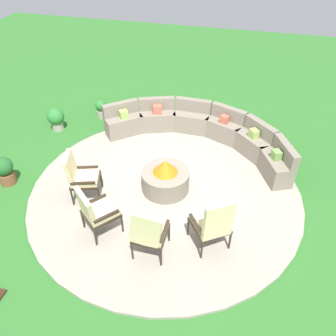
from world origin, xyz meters
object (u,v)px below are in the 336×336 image
at_px(lounge_chair_back_left, 149,232).
at_px(potted_plant_1, 56,118).
at_px(lounge_chair_front_right, 95,210).
at_px(potted_plant_2, 4,170).
at_px(curved_stone_bench, 202,131).
at_px(lounge_chair_back_right, 213,223).
at_px(potted_plant_0, 101,108).
at_px(lounge_chair_front_left, 80,175).
at_px(fire_pit, 165,178).

bearing_deg(lounge_chair_back_left, potted_plant_1, 137.33).
bearing_deg(lounge_chair_front_right, potted_plant_2, -159.11).
height_order(curved_stone_bench, lounge_chair_back_right, lounge_chair_back_right).
relative_size(lounge_chair_back_left, potted_plant_0, 2.15).
height_order(lounge_chair_front_left, potted_plant_0, lounge_chair_front_left).
relative_size(fire_pit, potted_plant_0, 1.92).
bearing_deg(lounge_chair_front_left, potted_plant_0, 179.45).
relative_size(curved_stone_bench, potted_plant_0, 9.12).
distance_m(lounge_chair_front_left, potted_plant_1, 2.93).
distance_m(curved_stone_bench, lounge_chair_back_left, 3.56).
bearing_deg(potted_plant_1, potted_plant_2, -87.72).
relative_size(curved_stone_bench, potted_plant_2, 7.21).
xyz_separation_m(lounge_chair_back_left, potted_plant_2, (-3.51, 1.01, -0.27)).
bearing_deg(lounge_chair_back_right, potted_plant_1, 111.53).
relative_size(lounge_chair_front_left, lounge_chair_back_left, 0.93).
bearing_deg(lounge_chair_front_left, fire_pit, 94.17).
distance_m(curved_stone_bench, lounge_chair_front_right, 3.55).
xyz_separation_m(potted_plant_0, potted_plant_1, (-0.86, -0.91, 0.06)).
xyz_separation_m(curved_stone_bench, potted_plant_1, (-3.80, -0.31, -0.06)).
relative_size(lounge_chair_front_right, potted_plant_0, 2.06).
distance_m(curved_stone_bench, potted_plant_1, 3.81).
height_order(lounge_chair_back_right, potted_plant_2, lounge_chair_back_right).
bearing_deg(lounge_chair_front_right, lounge_chair_back_right, 44.85).
relative_size(potted_plant_0, potted_plant_2, 0.79).
height_order(curved_stone_bench, lounge_chair_back_left, lounge_chair_back_left).
xyz_separation_m(fire_pit, lounge_chair_front_right, (-0.84, -1.43, 0.26)).
distance_m(lounge_chair_back_right, potted_plant_1, 5.36).
bearing_deg(fire_pit, potted_plant_0, 135.62).
bearing_deg(potted_plant_0, potted_plant_1, -133.14).
height_order(curved_stone_bench, lounge_chair_front_right, lounge_chair_front_right).
relative_size(lounge_chair_front_left, lounge_chair_back_right, 0.93).
bearing_deg(potted_plant_0, lounge_chair_back_right, -45.09).
bearing_deg(lounge_chair_front_left, lounge_chair_back_left, 40.91).
relative_size(lounge_chair_front_left, potted_plant_1, 1.69).
height_order(fire_pit, lounge_chair_back_left, lounge_chair_back_left).
height_order(curved_stone_bench, potted_plant_2, curved_stone_bench).
height_order(fire_pit, potted_plant_1, fire_pit).
xyz_separation_m(lounge_chair_front_left, lounge_chair_front_right, (0.69, -0.79, 0.00)).
distance_m(curved_stone_bench, lounge_chair_front_left, 3.19).
bearing_deg(potted_plant_0, fire_pit, -44.38).
xyz_separation_m(lounge_chair_front_left, potted_plant_1, (-1.88, 2.23, -0.27)).
bearing_deg(potted_plant_1, potted_plant_0, 46.86).
bearing_deg(fire_pit, lounge_chair_front_left, -157.21).
relative_size(lounge_chair_back_left, lounge_chair_back_right, 0.99).
bearing_deg(lounge_chair_front_left, lounge_chair_front_right, 22.47).
height_order(fire_pit, lounge_chair_back_right, lounge_chair_back_right).
height_order(lounge_chair_front_left, lounge_chair_front_right, lounge_chair_front_right).
distance_m(lounge_chair_front_left, potted_plant_0, 3.33).
xyz_separation_m(lounge_chair_front_right, lounge_chair_back_left, (1.03, -0.22, 0.01)).
relative_size(potted_plant_1, potted_plant_2, 0.94).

